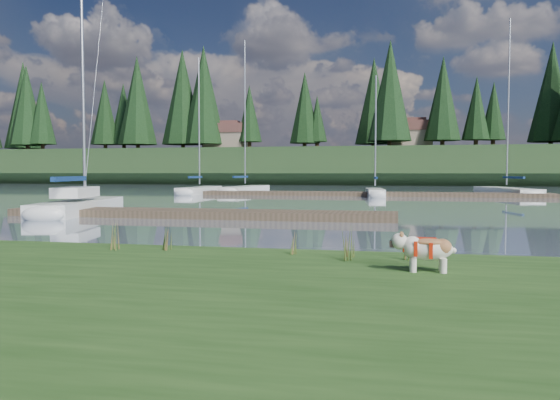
# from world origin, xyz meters

# --- Properties ---
(ground) EXTENTS (200.00, 200.00, 0.00)m
(ground) POSITION_xyz_m (0.00, 30.00, 0.00)
(ground) COLOR gray
(ground) RESTS_ON ground
(bank) EXTENTS (60.00, 9.00, 0.35)m
(bank) POSITION_xyz_m (0.00, -6.00, 0.17)
(bank) COLOR #2B4D1C
(bank) RESTS_ON ground
(ridge) EXTENTS (200.00, 20.00, 5.00)m
(ridge) POSITION_xyz_m (0.00, 73.00, 2.50)
(ridge) COLOR #1E3319
(ridge) RESTS_ON ground
(bulldog) EXTENTS (0.94, 0.42, 0.57)m
(bulldog) POSITION_xyz_m (4.35, -3.42, 0.71)
(bulldog) COLOR silver
(bulldog) RESTS_ON bank
(sailboat_main) EXTENTS (3.38, 8.71, 12.33)m
(sailboat_main) POSITION_xyz_m (-10.11, 10.76, 0.42)
(sailboat_main) COLOR white
(sailboat_main) RESTS_ON ground
(dock_near) EXTENTS (16.00, 2.00, 0.30)m
(dock_near) POSITION_xyz_m (-4.00, 9.00, 0.15)
(dock_near) COLOR #4C3D2C
(dock_near) RESTS_ON ground
(dock_far) EXTENTS (26.00, 2.20, 0.30)m
(dock_far) POSITION_xyz_m (2.00, 30.00, 0.15)
(dock_far) COLOR #4C3D2C
(dock_far) RESTS_ON ground
(sailboat_bg_0) EXTENTS (1.65, 7.89, 11.42)m
(sailboat_bg_0) POSITION_xyz_m (-12.19, 32.12, 0.32)
(sailboat_bg_0) COLOR white
(sailboat_bg_0) RESTS_ON ground
(sailboat_bg_1) EXTENTS (2.67, 9.22, 13.43)m
(sailboat_bg_1) POSITION_xyz_m (-9.04, 35.39, 0.32)
(sailboat_bg_1) COLOR white
(sailboat_bg_1) RESTS_ON ground
(sailboat_bg_2) EXTENTS (1.74, 5.99, 9.10)m
(sailboat_bg_2) POSITION_xyz_m (2.34, 30.02, 0.34)
(sailboat_bg_2) COLOR white
(sailboat_bg_2) RESTS_ON ground
(sailboat_bg_3) EXTENTS (4.20, 9.80, 13.96)m
(sailboat_bg_3) POSITION_xyz_m (12.32, 35.03, 0.32)
(sailboat_bg_3) COLOR white
(sailboat_bg_3) RESTS_ON ground
(weed_0) EXTENTS (0.17, 0.14, 0.54)m
(weed_0) POSITION_xyz_m (-0.39, -2.13, 0.58)
(weed_0) COLOR #475B23
(weed_0) RESTS_ON bank
(weed_1) EXTENTS (0.17, 0.14, 0.45)m
(weed_1) POSITION_xyz_m (2.09, -2.16, 0.54)
(weed_1) COLOR #475B23
(weed_1) RESTS_ON bank
(weed_2) EXTENTS (0.17, 0.14, 0.59)m
(weed_2) POSITION_xyz_m (3.13, -2.66, 0.60)
(weed_2) COLOR #475B23
(weed_2) RESTS_ON bank
(weed_3) EXTENTS (0.17, 0.14, 0.59)m
(weed_3) POSITION_xyz_m (-1.38, -2.31, 0.60)
(weed_3) COLOR #475B23
(weed_3) RESTS_ON bank
(weed_4) EXTENTS (0.17, 0.14, 0.45)m
(weed_4) POSITION_xyz_m (3.13, -2.33, 0.54)
(weed_4) COLOR #475B23
(weed_4) RESTS_ON bank
(weed_5) EXTENTS (0.17, 0.14, 0.55)m
(weed_5) POSITION_xyz_m (4.14, -2.41, 0.58)
(weed_5) COLOR #475B23
(weed_5) RESTS_ON bank
(mud_lip) EXTENTS (60.00, 0.50, 0.14)m
(mud_lip) POSITION_xyz_m (0.00, -1.60, 0.07)
(mud_lip) COLOR #33281C
(mud_lip) RESTS_ON ground
(conifer_0) EXTENTS (5.72, 5.72, 14.15)m
(conifer_0) POSITION_xyz_m (-55.00, 67.00, 12.64)
(conifer_0) COLOR #382619
(conifer_0) RESTS_ON ridge
(conifer_1) EXTENTS (4.40, 4.40, 11.30)m
(conifer_1) POSITION_xyz_m (-40.00, 71.00, 11.28)
(conifer_1) COLOR #382619
(conifer_1) RESTS_ON ridge
(conifer_2) EXTENTS (6.60, 6.60, 16.05)m
(conifer_2) POSITION_xyz_m (-25.00, 68.00, 13.54)
(conifer_2) COLOR #382619
(conifer_2) RESTS_ON ridge
(conifer_3) EXTENTS (4.84, 4.84, 12.25)m
(conifer_3) POSITION_xyz_m (-10.00, 72.00, 11.74)
(conifer_3) COLOR #382619
(conifer_3) RESTS_ON ridge
(conifer_4) EXTENTS (6.16, 6.16, 15.10)m
(conifer_4) POSITION_xyz_m (3.00, 66.00, 13.09)
(conifer_4) COLOR #382619
(conifer_4) RESTS_ON ridge
(conifer_5) EXTENTS (3.96, 3.96, 10.35)m
(conifer_5) POSITION_xyz_m (15.00, 70.00, 10.83)
(conifer_5) COLOR #382619
(conifer_5) RESTS_ON ridge
(house_0) EXTENTS (6.30, 5.30, 4.65)m
(house_0) POSITION_xyz_m (-22.00, 70.00, 7.31)
(house_0) COLOR gray
(house_0) RESTS_ON ridge
(house_1) EXTENTS (6.30, 5.30, 4.65)m
(house_1) POSITION_xyz_m (6.00, 71.00, 7.31)
(house_1) COLOR gray
(house_1) RESTS_ON ridge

